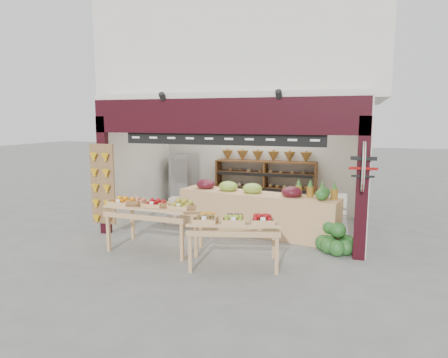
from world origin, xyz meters
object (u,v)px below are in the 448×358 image
back_shelving (265,173)px  display_table_right (234,222)px  mid_counter (256,211)px  watermelon_pile (336,241)px  refrigerator (184,181)px  display_table_left (151,207)px  cardboard_stack (186,214)px

back_shelving → display_table_right: size_ratio=1.57×
mid_counter → watermelon_pile: 2.00m
refrigerator → display_table_right: refrigerator is taller
refrigerator → watermelon_pile: size_ratio=1.96×
refrigerator → display_table_left: (0.84, -3.50, 0.04)m
refrigerator → mid_counter: refrigerator is taller
display_table_left → watermelon_pile: 3.74m
display_table_left → back_shelving: bearing=67.1°
refrigerator → mid_counter: 3.19m
cardboard_stack → display_table_right: display_table_right is taller
refrigerator → display_table_right: bearing=-47.6°
refrigerator → back_shelving: bearing=10.9°
back_shelving → cardboard_stack: bearing=-133.3°
refrigerator → watermelon_pile: (4.41, -2.60, -0.58)m
mid_counter → display_table_right: size_ratio=2.15×
display_table_left → mid_counter: bearing=43.6°
back_shelving → watermelon_pile: size_ratio=3.40×
refrigerator → display_table_right: size_ratio=0.91×
refrigerator → cardboard_stack: size_ratio=1.59×
back_shelving → watermelon_pile: back_shelving is taller
display_table_right → watermelon_pile: 2.24m
display_table_left → watermelon_pile: display_table_left is taller
cardboard_stack → display_table_right: size_ratio=0.57×
mid_counter → display_table_right: 2.12m
display_table_right → display_table_left: bearing=167.0°
refrigerator → display_table_left: refrigerator is taller
display_table_left → display_table_right: bearing=-13.0°
back_shelving → watermelon_pile: (2.04, -2.73, -0.90)m
cardboard_stack → mid_counter: 1.87m
cardboard_stack → display_table_left: (0.08, -1.91, 0.59)m
display_table_left → cardboard_stack: bearing=92.3°
cardboard_stack → mid_counter: bearing=-7.5°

